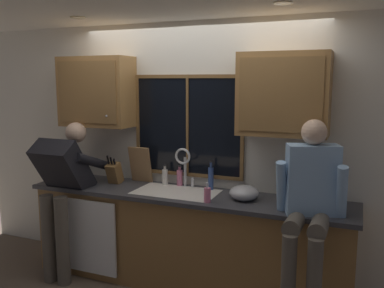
# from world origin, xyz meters

# --- Properties ---
(back_wall) EXTENTS (5.48, 0.12, 2.55)m
(back_wall) POSITION_xyz_m (0.00, 0.06, 1.27)
(back_wall) COLOR silver
(back_wall) RESTS_ON floor
(ceiling_downlight_left) EXTENTS (0.14, 0.14, 0.01)m
(ceiling_downlight_left) POSITION_xyz_m (-0.92, -0.60, 2.54)
(ceiling_downlight_left) COLOR #FFEAB2
(ceiling_downlight_right) EXTENTS (0.14, 0.14, 0.01)m
(ceiling_downlight_right) POSITION_xyz_m (0.92, -0.60, 2.54)
(ceiling_downlight_right) COLOR #FFEAB2
(window_glass) EXTENTS (1.10, 0.02, 0.95)m
(window_glass) POSITION_xyz_m (-0.09, -0.01, 1.52)
(window_glass) COLOR black
(window_frame_top) EXTENTS (1.17, 0.02, 0.04)m
(window_frame_top) POSITION_xyz_m (-0.09, -0.02, 2.02)
(window_frame_top) COLOR brown
(window_frame_bottom) EXTENTS (1.17, 0.02, 0.04)m
(window_frame_bottom) POSITION_xyz_m (-0.09, -0.02, 1.03)
(window_frame_bottom) COLOR brown
(window_frame_left) EXTENTS (0.03, 0.02, 0.95)m
(window_frame_left) POSITION_xyz_m (-0.66, -0.02, 1.52)
(window_frame_left) COLOR brown
(window_frame_right) EXTENTS (0.04, 0.02, 0.95)m
(window_frame_right) POSITION_xyz_m (0.48, -0.02, 1.52)
(window_frame_right) COLOR brown
(window_mullion_center) EXTENTS (0.02, 0.02, 0.95)m
(window_mullion_center) POSITION_xyz_m (-0.09, -0.02, 1.52)
(window_mullion_center) COLOR brown
(lower_cabinet_run) EXTENTS (3.08, 0.58, 0.88)m
(lower_cabinet_run) POSITION_xyz_m (0.00, -0.29, 0.44)
(lower_cabinet_run) COLOR olive
(lower_cabinet_run) RESTS_ON floor
(countertop) EXTENTS (3.14, 0.62, 0.04)m
(countertop) POSITION_xyz_m (0.00, -0.31, 0.90)
(countertop) COLOR #38383D
(countertop) RESTS_ON lower_cabinet_run
(dishwasher_front) EXTENTS (0.60, 0.02, 0.74)m
(dishwasher_front) POSITION_xyz_m (-0.89, -0.61, 0.46)
(dishwasher_front) COLOR white
(upper_cabinet_left) EXTENTS (0.77, 0.36, 0.72)m
(upper_cabinet_left) POSITION_xyz_m (-1.06, -0.17, 1.86)
(upper_cabinet_left) COLOR #9E703D
(upper_cabinet_right) EXTENTS (0.77, 0.36, 0.72)m
(upper_cabinet_right) POSITION_xyz_m (0.88, -0.17, 1.86)
(upper_cabinet_right) COLOR #9E703D
(sink) EXTENTS (0.80, 0.46, 0.21)m
(sink) POSITION_xyz_m (-0.09, -0.30, 0.82)
(sink) COLOR white
(sink) RESTS_ON lower_cabinet_run
(faucet) EXTENTS (0.18, 0.09, 0.40)m
(faucet) POSITION_xyz_m (-0.08, -0.12, 1.17)
(faucet) COLOR silver
(faucet) RESTS_ON countertop
(person_standing) EXTENTS (0.53, 0.69, 1.56)m
(person_standing) POSITION_xyz_m (-1.18, -0.61, 0.96)
(person_standing) COLOR #595147
(person_standing) RESTS_ON floor
(person_sitting_on_counter) EXTENTS (0.54, 0.65, 1.26)m
(person_sitting_on_counter) POSITION_xyz_m (1.18, -0.57, 1.10)
(person_sitting_on_counter) COLOR #595147
(person_sitting_on_counter) RESTS_ON countertop
(knife_block) EXTENTS (0.12, 0.18, 0.32)m
(knife_block) POSITION_xyz_m (-0.82, -0.24, 1.03)
(knife_block) COLOR brown
(knife_block) RESTS_ON countertop
(cutting_board) EXTENTS (0.24, 0.10, 0.38)m
(cutting_board) POSITION_xyz_m (-0.60, -0.09, 1.11)
(cutting_board) COLOR #997047
(cutting_board) RESTS_ON countertop
(mixing_bowl) EXTENTS (0.27, 0.27, 0.13)m
(mixing_bowl) POSITION_xyz_m (0.58, -0.30, 0.98)
(mixing_bowl) COLOR #B7B7BC
(mixing_bowl) RESTS_ON countertop
(soap_dispenser) EXTENTS (0.06, 0.07, 0.18)m
(soap_dispenser) POSITION_xyz_m (0.30, -0.50, 0.99)
(soap_dispenser) COLOR pink
(soap_dispenser) RESTS_ON countertop
(bottle_green_glass) EXTENTS (0.06, 0.06, 0.21)m
(bottle_green_glass) POSITION_xyz_m (-0.31, -0.10, 1.01)
(bottle_green_glass) COLOR silver
(bottle_green_glass) RESTS_ON countertop
(bottle_tall_clear) EXTENTS (0.05, 0.05, 0.29)m
(bottle_tall_clear) POSITION_xyz_m (0.19, -0.09, 1.04)
(bottle_tall_clear) COLOR #334C8C
(bottle_tall_clear) RESTS_ON countertop
(bottle_amber_small) EXTENTS (0.06, 0.06, 0.21)m
(bottle_amber_small) POSITION_xyz_m (-0.16, -0.06, 1.01)
(bottle_amber_small) COLOR pink
(bottle_amber_small) RESTS_ON countertop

